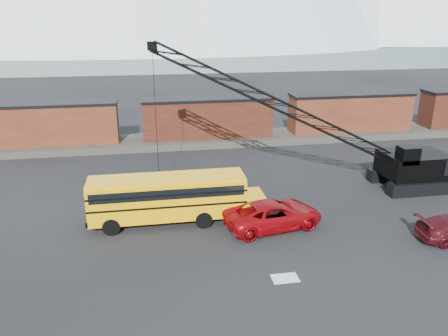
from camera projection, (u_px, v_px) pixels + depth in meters
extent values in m
plane|color=black|center=(257.00, 242.00, 26.42)|extent=(160.00, 160.00, 0.00)
cube|color=silver|center=(152.00, 16.00, 338.44)|extent=(800.00, 80.00, 24.00)
cube|color=#433E37|center=(208.00, 140.00, 46.75)|extent=(120.00, 5.00, 0.70)
cube|color=#4B1C15|center=(49.00, 124.00, 43.40)|extent=(13.50, 2.90, 4.00)
cube|color=black|center=(46.00, 104.00, 42.72)|extent=(13.70, 3.10, 0.25)
cube|color=black|center=(6.00, 143.00, 43.29)|extent=(2.20, 2.40, 0.60)
cube|color=black|center=(94.00, 139.00, 44.64)|extent=(2.20, 2.40, 0.60)
cube|color=#4A1E14|center=(208.00, 118.00, 45.97)|extent=(13.50, 2.90, 4.00)
cube|color=black|center=(207.00, 99.00, 45.28)|extent=(13.70, 3.10, 0.25)
cube|color=black|center=(168.00, 135.00, 45.86)|extent=(2.20, 2.40, 0.60)
cube|color=black|center=(246.00, 132.00, 47.20)|extent=(2.20, 2.40, 0.60)
cube|color=#4B1C15|center=(350.00, 113.00, 48.53)|extent=(13.50, 2.90, 4.00)
cube|color=black|center=(352.00, 94.00, 47.85)|extent=(13.70, 3.10, 0.25)
cube|color=black|center=(313.00, 129.00, 48.42)|extent=(2.20, 2.40, 0.60)
cube|color=black|center=(383.00, 126.00, 49.77)|extent=(2.20, 2.40, 0.60)
cube|color=black|center=(443.00, 123.00, 50.98)|extent=(2.20, 2.40, 0.60)
cube|color=silver|center=(285.00, 278.00, 22.77)|extent=(1.40, 0.90, 0.02)
cube|color=#E99F04|center=(168.00, 197.00, 28.34)|extent=(10.00, 2.50, 2.50)
cube|color=#E99F04|center=(251.00, 201.00, 29.47)|extent=(1.60, 2.30, 1.10)
cube|color=#E99F04|center=(167.00, 179.00, 27.91)|extent=(10.00, 2.30, 0.18)
cube|color=black|center=(168.00, 195.00, 26.94)|extent=(9.60, 0.05, 0.65)
cube|color=black|center=(166.00, 180.00, 29.28)|extent=(9.60, 0.05, 0.65)
cube|color=black|center=(263.00, 204.00, 29.71)|extent=(0.15, 2.45, 0.35)
cube|color=black|center=(89.00, 217.00, 27.86)|extent=(0.15, 2.50, 0.35)
cylinder|color=black|center=(111.00, 227.00, 27.11)|extent=(1.10, 0.35, 1.10)
cylinder|color=black|center=(114.00, 211.00, 29.25)|extent=(1.10, 0.35, 1.10)
cylinder|color=black|center=(204.00, 220.00, 28.04)|extent=(1.10, 0.35, 1.10)
cylinder|color=black|center=(200.00, 205.00, 30.18)|extent=(1.10, 0.35, 1.10)
cylinder|color=black|center=(243.00, 217.00, 28.46)|extent=(1.10, 0.35, 1.10)
cylinder|color=black|center=(236.00, 203.00, 30.59)|extent=(1.10, 0.35, 1.10)
imported|color=maroon|center=(273.00, 214.00, 28.02)|extent=(6.80, 4.06, 1.77)
cube|color=black|center=(423.00, 188.00, 33.32)|extent=(5.50, 1.00, 1.00)
cube|color=black|center=(400.00, 174.00, 36.30)|extent=(5.50, 1.00, 1.00)
cube|color=black|center=(413.00, 164.00, 34.34)|extent=(4.80, 3.60, 1.80)
cube|color=black|center=(437.00, 160.00, 34.60)|extent=(1.20, 3.80, 1.20)
cube|color=black|center=(408.00, 155.00, 32.61)|extent=(1.40, 1.20, 1.30)
cube|color=black|center=(412.00, 157.00, 32.09)|extent=(1.20, 0.06, 0.90)
cube|color=black|center=(152.00, 46.00, 30.29)|extent=(0.70, 0.50, 0.60)
cylinder|color=black|center=(156.00, 123.00, 32.11)|extent=(0.04, 0.04, 10.66)
cube|color=black|center=(160.00, 187.00, 33.82)|extent=(0.25, 0.25, 0.50)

